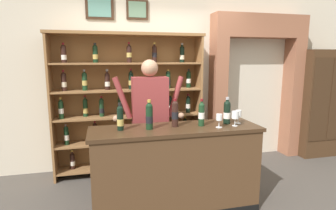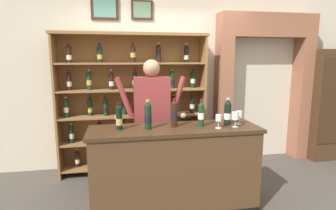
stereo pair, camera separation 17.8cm
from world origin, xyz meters
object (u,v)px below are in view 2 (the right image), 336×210
tasting_bottle_prosecco (201,114)px  wine_glass_left (235,116)px  side_cabinet (331,105)px  tasting_bottle_super_tuscan (228,112)px  wine_glass_center (219,119)px  wine_shelf (133,100)px  wine_glass_right (239,115)px  tasting_bottle_brunello (174,113)px  tasting_bottle_riserva (148,115)px  tasting_counter (175,169)px  tasting_bottle_chianti (119,117)px  shopkeeper (152,110)px

tasting_bottle_prosecco → wine_glass_left: tasting_bottle_prosecco is taller
side_cabinet → tasting_bottle_super_tuscan: 2.61m
tasting_bottle_super_tuscan → wine_glass_center: size_ratio=2.04×
tasting_bottle_prosecco → wine_glass_center: 0.20m
wine_shelf → wine_glass_right: size_ratio=14.09×
tasting_bottle_brunello → wine_shelf: bearing=108.3°
tasting_bottle_riserva → tasting_bottle_super_tuscan: (0.91, 0.03, -0.01)m
side_cabinet → wine_glass_left: side_cabinet is taller
side_cabinet → tasting_counter: size_ratio=0.99×
side_cabinet → tasting_bottle_riserva: side_cabinet is taller
tasting_bottle_riserva → tasting_bottle_prosecco: tasting_bottle_riserva is taller
wine_shelf → side_cabinet: (3.35, -0.05, -0.16)m
wine_shelf → tasting_bottle_chianti: wine_shelf is taller
tasting_bottle_chianti → tasting_bottle_brunello: (0.59, 0.01, 0.02)m
shopkeeper → tasting_bottle_chianti: bearing=-125.1°
side_cabinet → tasting_counter: bearing=-158.6°
shopkeeper → wine_glass_right: bearing=-33.4°
tasting_bottle_chianti → tasting_bottle_riserva: size_ratio=0.92×
tasting_counter → tasting_bottle_chianti: bearing=177.5°
wine_glass_center → wine_shelf: bearing=122.3°
tasting_bottle_brunello → tasting_bottle_chianti: bearing=-178.9°
shopkeeper → tasting_bottle_chianti: size_ratio=5.84×
tasting_bottle_prosecco → wine_glass_center: (0.16, -0.12, -0.04)m
tasting_bottle_brunello → wine_glass_center: 0.48m
tasting_counter → tasting_bottle_prosecco: bearing=-0.1°
side_cabinet → tasting_bottle_super_tuscan: bearing=-154.2°
shopkeeper → tasting_bottle_brunello: shopkeeper is taller
wine_shelf → tasting_bottle_super_tuscan: bearing=-49.7°
side_cabinet → tasting_bottle_prosecco: size_ratio=6.07×
tasting_counter → tasting_bottle_riserva: size_ratio=5.89×
wine_shelf → tasting_bottle_brunello: size_ratio=7.03×
tasting_bottle_super_tuscan → wine_glass_center: tasting_bottle_super_tuscan is taller
tasting_bottle_chianti → shopkeeper: bearing=54.9°
tasting_bottle_riserva → tasting_bottle_super_tuscan: size_ratio=1.03×
tasting_bottle_super_tuscan → side_cabinet: bearing=25.8°
tasting_bottle_chianti → wine_glass_center: 1.06m
tasting_bottle_brunello → wine_glass_right: bearing=-2.1°
tasting_bottle_super_tuscan → tasting_bottle_brunello: bearing=179.3°
tasting_bottle_chianti → tasting_bottle_riserva: tasting_bottle_riserva is taller
wine_glass_right → side_cabinet: bearing=27.5°
tasting_bottle_riserva → wine_glass_right: 1.04m
shopkeeper → tasting_bottle_brunello: bearing=-73.3°
tasting_bottle_brunello → tasting_bottle_super_tuscan: (0.62, -0.01, -0.01)m
side_cabinet → tasting_bottle_riserva: bearing=-160.3°
tasting_bottle_prosecco → wine_glass_right: tasting_bottle_prosecco is taller
side_cabinet → wine_glass_center: size_ratio=12.27×
shopkeeper → tasting_bottle_super_tuscan: shopkeeper is taller
wine_glass_center → tasting_bottle_riserva: bearing=171.5°
wine_glass_center → wine_glass_right: bearing=23.0°
side_cabinet → shopkeeper: 3.18m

